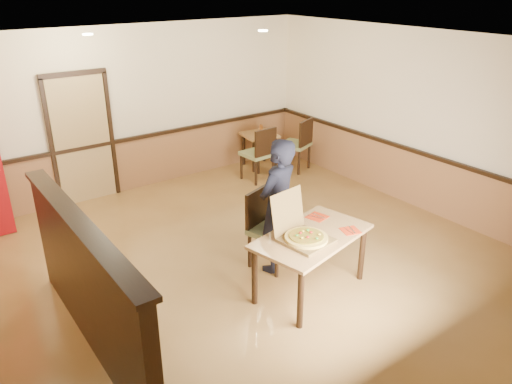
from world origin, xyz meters
TOP-DOWN VIEW (x-y plane):
  - floor at (0.00, 0.00)m, footprint 7.00×7.00m
  - ceiling at (0.00, 0.00)m, footprint 7.00×7.00m
  - wall_back at (0.00, 3.50)m, footprint 7.00×0.00m
  - wall_right at (3.50, 0.00)m, footprint 0.00×7.00m
  - wainscot_back at (0.00, 3.47)m, footprint 7.00×0.04m
  - chair_rail_back at (0.00, 3.45)m, footprint 7.00×0.06m
  - wainscot_right at (3.47, 0.00)m, footprint 0.04×7.00m
  - chair_rail_right at (3.45, 0.00)m, footprint 0.06×7.00m
  - back_door at (-0.80, 3.46)m, footprint 0.90×0.06m
  - booth_partition at (-2.00, -0.20)m, footprint 0.20×3.10m
  - spot_b at (-0.80, 2.50)m, footprint 0.14×0.14m
  - spot_c at (1.40, 1.50)m, footprint 0.14×0.14m
  - main_table at (0.42, -0.77)m, footprint 1.56×1.10m
  - diner_chair at (0.39, 0.04)m, footprint 0.64×0.64m
  - side_chair_left at (2.04, 2.42)m, footprint 0.54×0.54m
  - side_chair_right at (2.96, 2.43)m, footprint 0.66×0.66m
  - side_table at (2.48, 3.05)m, footprint 0.71×0.71m
  - diner at (0.43, -0.11)m, footprint 0.73×0.59m
  - pizza_box at (0.25, -0.80)m, footprint 0.58×0.65m
  - pizza at (0.26, -0.85)m, footprint 0.59×0.59m
  - napkin_near at (0.86, -0.96)m, footprint 0.25×0.25m
  - napkin_far at (0.79, -0.46)m, footprint 0.27×0.27m
  - condiment at (2.57, 3.10)m, footprint 0.06×0.06m

SIDE VIEW (x-z plane):
  - floor at x=0.00m, z-range 0.00..0.00m
  - wainscot_back at x=0.00m, z-range 0.00..0.90m
  - wainscot_right at x=3.47m, z-range 0.00..0.90m
  - side_table at x=2.48m, z-range 0.17..0.83m
  - side_chair_left at x=2.04m, z-range 0.05..1.07m
  - diner_chair at x=0.39m, z-range 0.05..1.07m
  - side_chair_right at x=2.96m, z-range 0.05..1.07m
  - main_table at x=0.42m, z-range 0.27..1.03m
  - booth_partition at x=-2.00m, z-range 0.01..1.46m
  - condiment at x=2.57m, z-range 0.67..0.82m
  - napkin_near at x=0.86m, z-range 0.76..0.77m
  - napkin_far at x=0.79m, z-range 0.76..0.77m
  - pizza at x=0.26m, z-range 0.80..0.83m
  - pizza_box at x=0.25m, z-range 0.56..1.09m
  - diner at x=0.43m, z-range 0.00..1.75m
  - chair_rail_back at x=0.00m, z-range 0.89..0.95m
  - chair_rail_right at x=3.45m, z-range 0.89..0.95m
  - back_door at x=-0.80m, z-range 0.00..2.10m
  - wall_back at x=0.00m, z-range -2.10..4.90m
  - wall_right at x=3.50m, z-range -2.10..4.90m
  - spot_b at x=-0.80m, z-range 2.77..2.79m
  - spot_c at x=1.40m, z-range 2.77..2.79m
  - ceiling at x=0.00m, z-range 2.80..2.80m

